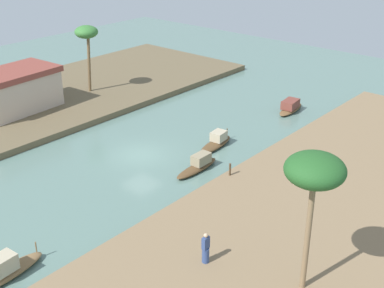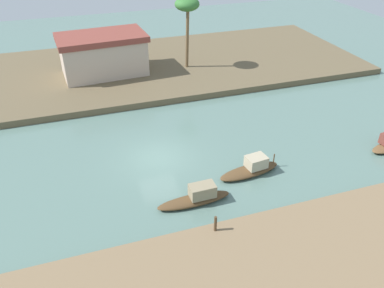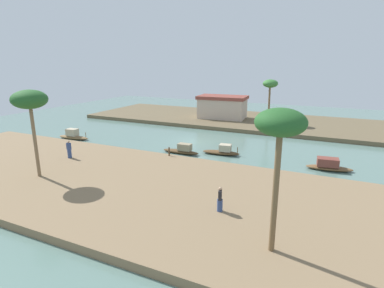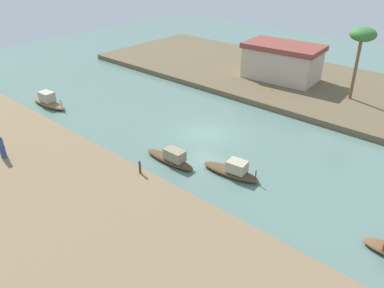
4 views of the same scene
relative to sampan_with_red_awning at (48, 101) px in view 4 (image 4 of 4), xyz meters
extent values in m
plane|color=slate|center=(14.21, 5.06, -0.44)|extent=(76.92, 76.92, 0.00)
cube|color=#846B4C|center=(14.21, -9.93, -0.17)|extent=(46.94, 15.77, 0.54)
cube|color=brown|center=(14.21, 20.05, -0.17)|extent=(46.94, 15.77, 0.54)
ellipsoid|color=brown|center=(0.04, 0.00, -0.22)|extent=(4.41, 1.44, 0.45)
cube|color=tan|center=(-0.09, -0.01, 0.43)|extent=(1.44, 1.02, 0.86)
cylinder|color=brown|center=(1.95, 0.15, 0.28)|extent=(0.07, 0.07, 0.63)
ellipsoid|color=brown|center=(15.03, 0.24, -0.25)|extent=(4.13, 1.03, 0.39)
cube|color=gray|center=(15.51, 0.25, 0.31)|extent=(1.41, 0.84, 0.71)
ellipsoid|color=brown|center=(19.03, 1.72, -0.24)|extent=(4.05, 1.61, 0.41)
cube|color=tan|center=(19.47, 1.77, 0.32)|extent=(1.29, 1.06, 0.71)
cylinder|color=brown|center=(20.76, 1.93, 0.21)|extent=(0.07, 0.07, 0.57)
cylinder|color=#33477A|center=(6.91, -7.17, 0.51)|extent=(0.37, 0.37, 0.83)
cube|color=#33477A|center=(6.91, -7.17, 1.25)|extent=(0.41, 0.23, 0.65)
cylinder|color=#4C3823|center=(15.19, -2.51, 0.52)|extent=(0.14, 0.14, 0.86)
cylinder|color=brown|center=(20.39, 18.21, 2.77)|extent=(0.28, 0.68, 5.35)
ellipsoid|color=#387533|center=(20.39, 18.21, 5.88)|extent=(2.18, 2.18, 1.20)
cube|color=#C6B29E|center=(12.81, 19.17, 1.63)|extent=(7.45, 4.74, 3.07)
cube|color=brown|center=(12.81, 19.17, 3.41)|extent=(7.90, 5.02, 0.50)
camera|label=1|loc=(-9.66, -20.49, 16.31)|focal=48.44mm
camera|label=2|loc=(9.92, -14.90, 13.57)|focal=36.03mm
camera|label=3|loc=(29.68, -27.94, 9.13)|focal=29.18mm
camera|label=4|loc=(30.08, -14.74, 12.71)|focal=34.30mm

